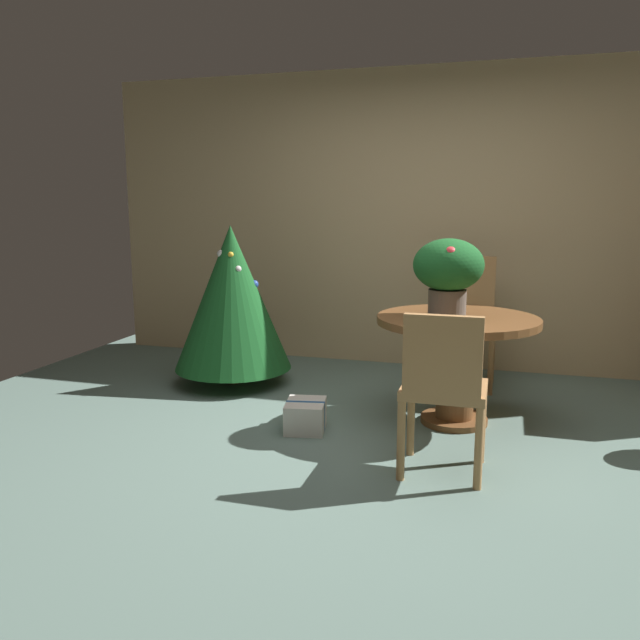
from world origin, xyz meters
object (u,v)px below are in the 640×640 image
(flower_vase, at_px, (448,270))
(wooden_chair_near, at_px, (443,384))
(wooden_chair_far, at_px, (467,313))
(round_dining_table, at_px, (457,348))
(gift_box_cream, at_px, (306,416))
(holiday_tree, at_px, (232,298))

(flower_vase, relative_size, wooden_chair_near, 0.56)
(wooden_chair_near, distance_m, wooden_chair_far, 1.85)
(round_dining_table, xyz_separation_m, gift_box_cream, (-0.91, -0.42, -0.42))
(wooden_chair_far, xyz_separation_m, holiday_tree, (-1.81, -0.51, 0.12))
(gift_box_cream, bearing_deg, wooden_chair_far, 56.47)
(gift_box_cream, bearing_deg, round_dining_table, 24.45)
(holiday_tree, bearing_deg, wooden_chair_near, -36.61)
(wooden_chair_far, distance_m, holiday_tree, 1.88)
(flower_vase, distance_m, holiday_tree, 1.83)
(wooden_chair_near, bearing_deg, wooden_chair_far, 90.00)
(holiday_tree, bearing_deg, flower_vase, -15.79)
(holiday_tree, bearing_deg, gift_box_cream, -44.31)
(wooden_chair_near, distance_m, holiday_tree, 2.26)
(flower_vase, relative_size, holiday_tree, 0.40)
(round_dining_table, distance_m, holiday_tree, 1.87)
(flower_vase, height_order, holiday_tree, holiday_tree)
(holiday_tree, bearing_deg, round_dining_table, -14.20)
(wooden_chair_near, xyz_separation_m, holiday_tree, (-1.81, 1.34, 0.19))
(flower_vase, distance_m, wooden_chair_near, 1.00)
(flower_vase, xyz_separation_m, holiday_tree, (-1.74, 0.49, -0.32))
(wooden_chair_near, xyz_separation_m, wooden_chair_far, (0.00, 1.85, 0.07))
(round_dining_table, xyz_separation_m, flower_vase, (-0.07, -0.03, 0.52))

